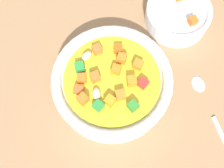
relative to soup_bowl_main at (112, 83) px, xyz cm
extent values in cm
cube|color=#9E754F|center=(0.01, -0.01, -4.09)|extent=(140.00, 140.00, 2.00)
cylinder|color=white|center=(0.01, -0.01, -0.91)|extent=(19.90, 19.90, 4.37)
torus|color=white|center=(0.01, -0.01, 1.79)|extent=(20.41, 20.41, 1.71)
cylinder|color=gold|center=(0.01, -0.01, 1.48)|extent=(16.37, 16.37, 0.40)
cube|color=#E15A17|center=(5.37, 1.30, 2.23)|extent=(1.96, 1.96, 1.10)
cube|color=orange|center=(-2.06, 4.53, 2.22)|extent=(2.01, 2.01, 1.08)
cube|color=green|center=(-0.60, 5.63, 2.45)|extent=(2.08, 2.08, 1.54)
cube|color=orange|center=(-1.05, 2.58, 2.43)|extent=(2.10, 2.10, 1.49)
cube|color=orange|center=(-4.10, 4.06, 2.21)|extent=(1.76, 1.76, 1.06)
cube|color=orange|center=(1.69, 0.09, 2.32)|extent=(1.70, 1.70, 1.28)
ellipsoid|color=beige|center=(-3.47, 1.14, 2.24)|extent=(2.47, 2.21, 1.13)
cube|color=red|center=(1.36, -4.99, 2.27)|extent=(1.84, 1.84, 1.19)
cube|color=orange|center=(-2.14, -2.48, 2.43)|extent=(2.09, 2.09, 1.50)
cube|color=orange|center=(4.03, -2.95, 2.38)|extent=(1.50, 1.50, 1.40)
cube|color=#2D8B39|center=(-5.17, -0.34, 2.26)|extent=(1.82, 1.82, 1.17)
cube|color=orange|center=(-5.30, 2.66, 2.55)|extent=(1.92, 1.92, 1.74)
ellipsoid|color=beige|center=(1.88, 5.57, 2.37)|extent=(2.40, 1.93, 1.37)
cube|color=#35882F|center=(-2.90, -5.05, 2.39)|extent=(1.97, 1.97, 1.42)
cube|color=orange|center=(-3.69, -1.39, 2.44)|extent=(1.76, 1.76, 1.52)
cube|color=orange|center=(3.91, 0.26, 2.45)|extent=(1.69, 1.69, 1.54)
cube|color=orange|center=(3.67, 4.49, 2.34)|extent=(2.09, 2.09, 1.32)
cube|color=orange|center=(0.80, -3.20, 2.52)|extent=(2.05, 2.05, 1.69)
ellipsoid|color=silver|center=(7.55, -13.96, -2.63)|extent=(3.96, 3.91, 0.92)
cylinder|color=white|center=(18.52, -5.41, -1.39)|extent=(12.41, 12.41, 3.40)
torus|color=white|center=(18.52, -5.41, 0.56)|extent=(12.54, 12.54, 0.99)
cube|color=orange|center=(16.99, -8.44, 1.02)|extent=(2.02, 2.02, 1.43)
camera|label=1|loc=(-15.78, -7.36, 46.25)|focal=46.12mm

